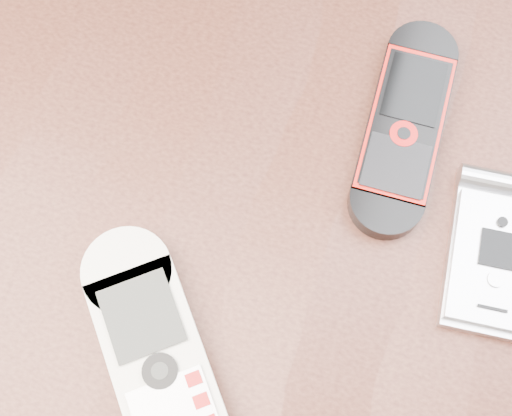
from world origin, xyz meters
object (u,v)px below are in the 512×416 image
object	(u,v)px
nokia_black_red	(404,126)
table	(250,252)
motorola_razr	(495,257)
nokia_white	(158,362)

from	to	relation	value
nokia_black_red	table	bearing A→B (deg)	-135.27
table	nokia_black_red	bearing A→B (deg)	45.25
nokia_black_red	motorola_razr	size ratio (longest dim) A/B	1.43
nokia_black_red	motorola_razr	xyz separation A→B (m)	(0.07, -0.07, 0.00)
table	nokia_black_red	size ratio (longest dim) A/B	7.48
table	motorola_razr	distance (m)	0.20
table	nokia_white	xyz separation A→B (m)	(-0.02, -0.11, 0.12)
nokia_white	motorola_razr	distance (m)	0.22
table	nokia_black_red	xyz separation A→B (m)	(0.08, 0.08, 0.11)
nokia_black_red	nokia_white	bearing A→B (deg)	-119.46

